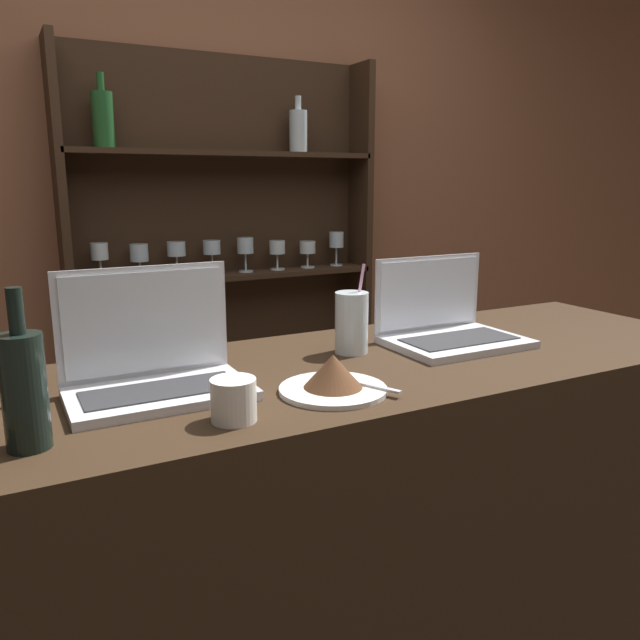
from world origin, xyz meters
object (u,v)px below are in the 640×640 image
Objects in this scene: laptop_near at (154,365)px; water_glass at (352,323)px; cake_plate at (333,377)px; coffee_cup at (234,400)px; wine_bottle_dark at (24,389)px; laptop_far at (447,325)px.

laptop_near is 1.59× the size of water_glass.
laptop_near is 0.34m from cake_plate.
wine_bottle_dark is at bearing 172.60° from coffee_cup.
coffee_cup is at bearing -159.12° from laptop_far.
wine_bottle_dark is at bearing -179.01° from cake_plate.
laptop_near is at bearing 36.02° from wine_bottle_dark.
laptop_far is at bearing 24.65° from cake_plate.
laptop_near is 0.75m from laptop_far.
coffee_cup is (-0.66, -0.25, -0.01)m from laptop_far.
water_glass is at bearing 35.23° from coffee_cup.
cake_plate is 1.00× the size of water_glass.
water_glass is at bearing 18.63° from wine_bottle_dark.
laptop_far is 0.49m from cake_plate.
laptop_far reaches higher than cake_plate.
water_glass is 0.75m from wine_bottle_dark.
coffee_cup is (-0.22, -0.05, 0.01)m from cake_plate.
wine_bottle_dark is at bearing -161.37° from water_glass.
laptop_far is at bearing 3.32° from laptop_near.
laptop_far is 4.21× the size of coffee_cup.
wine_bottle_dark is 3.19× the size of coffee_cup.
coffee_cup is at bearing -68.20° from laptop_near.
water_glass reaches higher than cake_plate.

